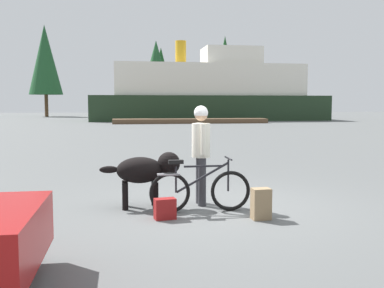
# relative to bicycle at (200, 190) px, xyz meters

# --- Properties ---
(ground_plane) EXTENTS (160.00, 160.00, 0.00)m
(ground_plane) POSITION_rel_bicycle_xyz_m (0.31, 0.29, -0.37)
(ground_plane) COLOR #595B5B
(bicycle) EXTENTS (1.67, 0.44, 0.89)m
(bicycle) POSITION_rel_bicycle_xyz_m (0.00, 0.00, 0.00)
(bicycle) COLOR black
(bicycle) RESTS_ON ground_plane
(person_cyclist) EXTENTS (0.32, 0.53, 1.73)m
(person_cyclist) POSITION_rel_bicycle_xyz_m (0.12, 0.53, 0.68)
(person_cyclist) COLOR #333338
(person_cyclist) RESTS_ON ground_plane
(dog) EXTENTS (1.36, 0.52, 0.94)m
(dog) POSITION_rel_bicycle_xyz_m (-0.84, 0.46, 0.27)
(dog) COLOR black
(dog) RESTS_ON ground_plane
(backpack) EXTENTS (0.29, 0.21, 0.48)m
(backpack) POSITION_rel_bicycle_xyz_m (0.85, -0.60, -0.13)
(backpack) COLOR #8C7251
(backpack) RESTS_ON ground_plane
(handbag_pannier) EXTENTS (0.35, 0.23, 0.32)m
(handbag_pannier) POSITION_rel_bicycle_xyz_m (-0.60, -0.37, -0.21)
(handbag_pannier) COLOR maroon
(handbag_pannier) RESTS_ON ground_plane
(dock_pier) EXTENTS (13.61, 2.34, 0.40)m
(dock_pier) POSITION_rel_bicycle_xyz_m (4.80, 32.14, -0.17)
(dock_pier) COLOR brown
(dock_pier) RESTS_ON ground_plane
(ferry_boat) EXTENTS (24.09, 7.12, 8.13)m
(ferry_boat) POSITION_rel_bicycle_xyz_m (7.89, 39.05, 2.44)
(ferry_boat) COLOR #1E331E
(ferry_boat) RESTS_ON ground_plane
(pine_tree_far_left) EXTENTS (4.35, 4.35, 11.97)m
(pine_tree_far_left) POSITION_rel_bicycle_xyz_m (-10.99, 54.44, 7.05)
(pine_tree_far_left) COLOR #4C331E
(pine_tree_far_left) RESTS_ON ground_plane
(pine_tree_center) EXTENTS (4.34, 4.34, 10.39)m
(pine_tree_center) POSITION_rel_bicycle_xyz_m (3.62, 55.42, 6.16)
(pine_tree_center) COLOR #4C331E
(pine_tree_center) RESTS_ON ground_plane
(pine_tree_far_right) EXTENTS (3.56, 3.56, 11.58)m
(pine_tree_far_right) POSITION_rel_bicycle_xyz_m (13.91, 57.76, 6.83)
(pine_tree_far_right) COLOR #4C331E
(pine_tree_far_right) RESTS_ON ground_plane
(pine_tree_mid_back) EXTENTS (3.91, 3.91, 10.42)m
(pine_tree_mid_back) POSITION_rel_bicycle_xyz_m (5.00, 63.30, 6.04)
(pine_tree_mid_back) COLOR #4C331E
(pine_tree_mid_back) RESTS_ON ground_plane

